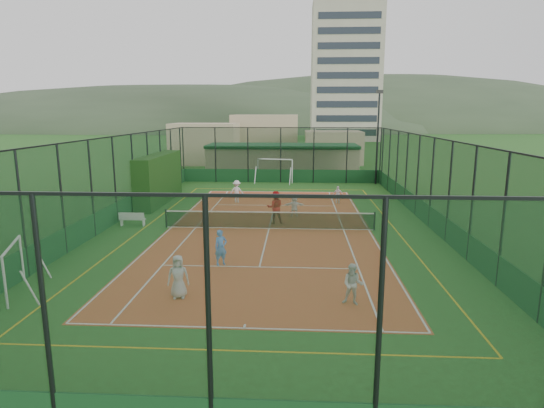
{
  "coord_description": "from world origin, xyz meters",
  "views": [
    {
      "loc": [
        1.54,
        -24.41,
        6.37
      ],
      "look_at": [
        0.11,
        1.01,
        1.2
      ],
      "focal_mm": 30.0,
      "sensor_mm": 36.0,
      "label": 1
    }
  ],
  "objects": [
    {
      "name": "apartment_tower",
      "position": [
        12.0,
        82.0,
        15.0
      ],
      "size": [
        15.0,
        12.0,
        30.0
      ],
      "primitive_type": "cube",
      "color": "beige",
      "rests_on": "ground"
    },
    {
      "name": "child_far_back",
      "position": [
        1.38,
        3.08,
        0.67
      ],
      "size": [
        1.26,
        0.48,
        1.33
      ],
      "primitive_type": "imported",
      "rotation": [
        0.0,
        0.0,
        3.21
      ],
      "color": "white",
      "rests_on": "court_slab"
    },
    {
      "name": "ground",
      "position": [
        0.0,
        0.0,
        0.0
      ],
      "size": [
        300.0,
        300.0,
        0.0
      ],
      "primitive_type": "plane",
      "color": "#2A521C",
      "rests_on": "ground"
    },
    {
      "name": "tennis_net",
      "position": [
        0.0,
        0.0,
        0.53
      ],
      "size": [
        11.67,
        0.12,
        1.06
      ],
      "primitive_type": null,
      "color": "black",
      "rests_on": "ground"
    },
    {
      "name": "futsal_goal_far",
      "position": [
        -0.52,
        16.79,
        1.08
      ],
      "size": [
        3.46,
        1.58,
        2.15
      ],
      "primitive_type": null,
      "rotation": [
        0.0,
        0.0,
        -0.19
      ],
      "color": "white",
      "rests_on": "ground"
    },
    {
      "name": "hedge_left",
      "position": [
        -8.3,
        7.14,
        1.71
      ],
      "size": [
        1.17,
        7.82,
        3.42
      ],
      "primitive_type": "cube",
      "color": "black",
      "rests_on": "ground"
    },
    {
      "name": "distant_hills",
      "position": [
        0.0,
        150.0,
        0.0
      ],
      "size": [
        200.0,
        60.0,
        24.0
      ],
      "primitive_type": null,
      "color": "#384C33",
      "rests_on": "ground"
    },
    {
      "name": "tennis_balls",
      "position": [
        -0.14,
        1.61,
        0.04
      ],
      "size": [
        4.04,
        0.5,
        0.07
      ],
      "color": "#CCE033",
      "rests_on": "court_slab"
    },
    {
      "name": "perimeter_fence",
      "position": [
        0.0,
        0.0,
        2.5
      ],
      "size": [
        18.12,
        34.12,
        5.0
      ],
      "primitive_type": null,
      "color": "black",
      "rests_on": "ground"
    },
    {
      "name": "futsal_goal_near",
      "position": [
        -8.44,
        -9.68,
        0.89
      ],
      "size": [
        2.87,
        1.74,
        1.78
      ],
      "primitive_type": null,
      "rotation": [
        0.0,
        0.0,
        1.94
      ],
      "color": "white",
      "rests_on": "ground"
    },
    {
      "name": "court_slab",
      "position": [
        0.0,
        0.0,
        0.01
      ],
      "size": [
        11.17,
        23.97,
        0.01
      ],
      "primitive_type": "cube",
      "color": "#A33B24",
      "rests_on": "ground"
    },
    {
      "name": "clubhouse",
      "position": [
        0.0,
        22.0,
        1.57
      ],
      "size": [
        15.2,
        7.2,
        3.15
      ],
      "primitive_type": null,
      "color": "tan",
      "rests_on": "ground"
    },
    {
      "name": "child_near_right",
      "position": [
        3.43,
        -9.96,
        0.72
      ],
      "size": [
        0.8,
        0.69,
        1.42
      ],
      "primitive_type": "imported",
      "rotation": [
        0.0,
        0.0,
        -0.25
      ],
      "color": "silver",
      "rests_on": "court_slab"
    },
    {
      "name": "child_near_left",
      "position": [
        -2.54,
        -9.71,
        0.77
      ],
      "size": [
        0.82,
        0.62,
        1.53
      ],
      "primitive_type": "imported",
      "rotation": [
        0.0,
        0.0,
        0.19
      ],
      "color": "silver",
      "rests_on": "court_slab"
    },
    {
      "name": "child_far_left",
      "position": [
        -2.77,
        7.35,
        0.8
      ],
      "size": [
        1.06,
        0.66,
        1.59
      ],
      "primitive_type": "imported",
      "rotation": [
        0.0,
        0.0,
        3.07
      ],
      "color": "silver",
      "rests_on": "court_slab"
    },
    {
      "name": "coach",
      "position": [
        0.27,
        1.2,
        0.97
      ],
      "size": [
        1.03,
        0.85,
        1.91
      ],
      "primitive_type": "imported",
      "rotation": [
        0.0,
        0.0,
        3.29
      ],
      "color": "#AF1216",
      "rests_on": "court_slab"
    },
    {
      "name": "floodlight_ne",
      "position": [
        8.6,
        16.6,
        4.12
      ],
      "size": [
        0.6,
        0.26,
        8.25
      ],
      "primitive_type": null,
      "color": "black",
      "rests_on": "ground"
    },
    {
      "name": "child_far_right",
      "position": [
        4.43,
        7.42,
        0.63
      ],
      "size": [
        0.76,
        0.42,
        1.23
      ],
      "primitive_type": "imported",
      "rotation": [
        0.0,
        0.0,
        2.97
      ],
      "color": "white",
      "rests_on": "court_slab"
    },
    {
      "name": "child_near_mid",
      "position": [
        -1.65,
        -6.18,
        0.77
      ],
      "size": [
        0.66,
        0.6,
        1.52
      ],
      "primitive_type": "imported",
      "rotation": [
        0.0,
        0.0,
        0.56
      ],
      "color": "#548EEF",
      "rests_on": "court_slab"
    },
    {
      "name": "white_bench",
      "position": [
        -7.8,
        0.24,
        0.41
      ],
      "size": [
        1.46,
        0.41,
        0.82
      ],
      "primitive_type": null,
      "rotation": [
        0.0,
        0.0,
        0.0
      ],
      "color": "white",
      "rests_on": "ground"
    }
  ]
}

